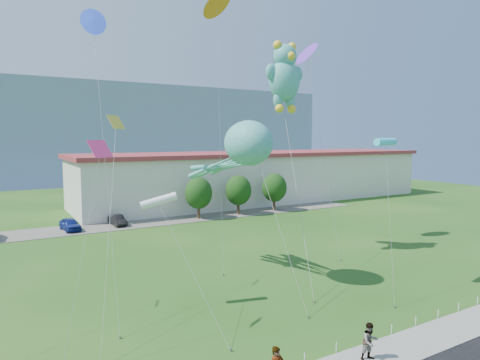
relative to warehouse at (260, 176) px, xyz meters
name	(u,v)px	position (x,y,z in m)	size (l,w,h in m)	color
ground	(304,346)	(-26.00, -44.00, -4.12)	(160.00, 160.00, 0.00)	#1B4914
parking_strip	(120,225)	(-26.00, -9.00, -4.09)	(70.00, 6.00, 0.06)	#59544C
hill_ridge	(41,131)	(-26.00, 76.00, 8.38)	(160.00, 50.00, 25.00)	#748EA1
warehouse	(260,176)	(0.00, 0.00, 0.00)	(61.00, 15.00, 8.20)	beige
rope_fence	(321,353)	(-26.00, -45.30, -3.87)	(26.05, 0.05, 0.50)	white
tree_near	(199,193)	(-16.00, -10.00, -0.74)	(3.60, 3.60, 5.47)	#3F2B19
tree_mid	(238,190)	(-10.00, -10.00, -0.74)	(3.60, 3.60, 5.47)	#3F2B19
tree_far	(274,188)	(-4.00, -10.00, -0.74)	(3.60, 3.60, 5.47)	#3F2B19
pedestrian_right	(370,341)	(-24.27, -46.75, -3.13)	(0.87, 0.68, 1.80)	gray
parked_car_blue	(70,224)	(-31.71, -9.15, -3.37)	(1.65, 4.09, 1.39)	navy
parked_car_black	(117,220)	(-26.30, -9.01, -3.45)	(1.31, 3.76, 1.24)	black
octopus_kite	(240,153)	(-23.74, -33.74, 5.37)	(3.14, 13.50, 11.76)	teal
teddy_bear_kite	(285,75)	(-16.70, -29.49, 11.85)	(7.07, 11.66, 18.87)	teal
small_kite_white	(159,202)	(-30.54, -35.68, 2.56)	(1.41, 8.12, 7.18)	white
small_kite_orange	(217,12)	(-21.91, -26.77, 17.14)	(3.35, 6.22, 22.57)	orange
small_kite_blue	(94,28)	(-32.37, -27.82, 14.28)	(2.44, 11.66, 19.61)	blue
small_kite_pink	(96,170)	(-34.71, -38.30, 4.81)	(3.42, 3.95, 10.42)	#D12E6C
small_kite_cyan	(386,143)	(-15.93, -40.10, 6.07)	(2.38, 4.13, 10.72)	#37E1FB
small_kite_purple	(307,58)	(-12.12, -26.98, 14.18)	(2.47, 7.56, 19.47)	purple
small_kite_yellow	(115,145)	(-32.45, -33.00, 5.98)	(4.09, 9.79, 12.00)	gold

